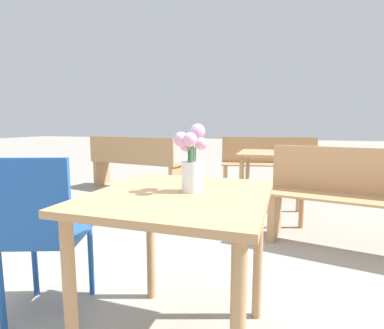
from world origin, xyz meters
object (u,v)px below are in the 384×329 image
(flower_vase, at_px, (191,162))
(bench_far, at_px, (133,161))
(table_front, at_px, (180,219))
(bench_middle, at_px, (269,163))
(table_back, at_px, (273,164))
(cafe_chair, at_px, (40,228))

(flower_vase, height_order, bench_far, flower_vase)
(table_front, xyz_separation_m, flower_vase, (0.04, 0.04, 0.25))
(table_front, xyz_separation_m, bench_middle, (0.18, 3.49, -0.18))
(flower_vase, height_order, table_back, flower_vase)
(cafe_chair, xyz_separation_m, bench_far, (-1.13, 3.03, -0.06))
(cafe_chair, relative_size, bench_far, 0.54)
(table_back, bearing_deg, bench_middle, 94.99)
(table_front, bearing_deg, bench_far, 122.26)
(bench_middle, height_order, table_back, bench_middle)
(bench_middle, distance_m, bench_far, 2.13)
(table_front, distance_m, table_back, 2.24)
(cafe_chair, bearing_deg, table_front, 2.27)
(cafe_chair, bearing_deg, flower_vase, 4.70)
(bench_middle, height_order, bench_far, same)
(flower_vase, bearing_deg, bench_middle, 87.77)
(table_front, xyz_separation_m, table_back, (0.29, 2.22, -0.02))
(flower_vase, bearing_deg, table_front, -139.12)
(table_front, relative_size, bench_far, 0.50)
(table_front, bearing_deg, table_back, 82.62)
(table_front, relative_size, table_back, 1.10)
(bench_middle, bearing_deg, cafe_chair, -104.82)
(flower_vase, bearing_deg, bench_far, 123.13)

